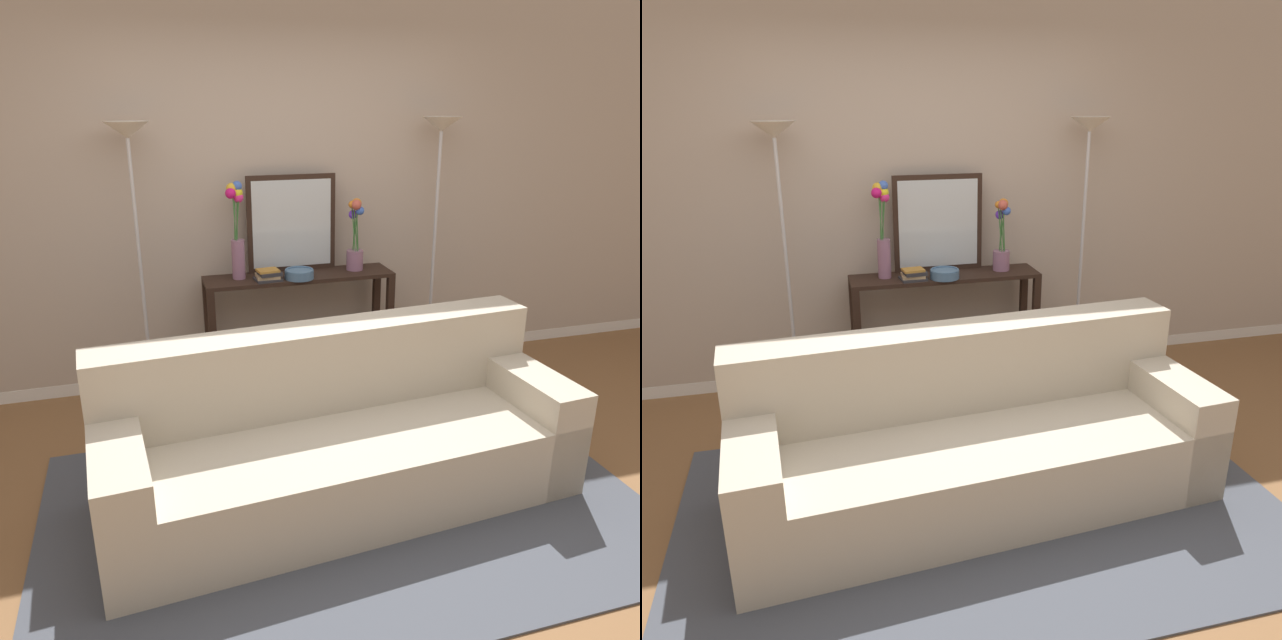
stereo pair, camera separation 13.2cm
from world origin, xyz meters
TOP-DOWN VIEW (x-y plane):
  - ground_plane at (0.00, 0.00)m, footprint 16.00×16.00m
  - back_wall at (0.00, 1.93)m, footprint 12.00×0.15m
  - area_rug at (0.02, 0.05)m, footprint 3.08×1.91m
  - couch at (0.02, 0.21)m, footprint 2.51×1.05m
  - console_table at (0.18, 1.61)m, footprint 1.34×0.32m
  - floor_lamp_left at (-0.89, 1.61)m, footprint 0.28×0.28m
  - floor_lamp_right at (1.22, 1.61)m, footprint 0.28×0.28m
  - wall_mirror at (0.16, 1.74)m, footprint 0.64×0.02m
  - vase_tall_flowers at (-0.24, 1.65)m, footprint 0.13×0.11m
  - vase_short_flowers at (0.60, 1.63)m, footprint 0.12×0.14m
  - fruit_bowl at (0.16, 1.52)m, footprint 0.20×0.20m
  - book_stack at (-0.06, 1.54)m, footprint 0.19×0.17m
  - book_row_under_console at (-0.17, 1.61)m, footprint 0.38×0.18m

SIDE VIEW (x-z plane):
  - ground_plane at x=0.00m, z-range -0.02..0.00m
  - area_rug at x=0.02m, z-range 0.00..0.01m
  - book_row_under_console at x=-0.17m, z-range -0.01..0.12m
  - couch at x=0.02m, z-range -0.12..0.76m
  - console_table at x=0.18m, z-range 0.15..0.99m
  - fruit_bowl at x=0.16m, z-range 0.84..0.91m
  - book_stack at x=-0.06m, z-range 0.84..0.91m
  - vase_short_flowers at x=0.60m, z-range 0.80..1.32m
  - vase_tall_flowers at x=-0.24m, z-range 0.85..1.51m
  - wall_mirror at x=0.16m, z-range 0.84..1.52m
  - back_wall at x=0.00m, z-range 0.00..2.95m
  - floor_lamp_left at x=-0.89m, z-range 0.54..2.43m
  - floor_lamp_right at x=1.22m, z-range 0.54..2.44m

